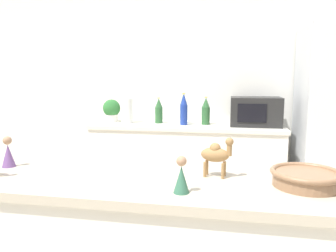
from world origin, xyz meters
TOP-DOWN VIEW (x-y plane):
  - wall_back at (0.00, 2.73)m, footprint 8.00×0.06m
  - back_counter at (-0.27, 2.40)m, footprint 1.92×0.63m
  - potted_plant at (-1.09, 2.44)m, footprint 0.19×0.19m
  - paper_towel_roll at (-0.90, 2.38)m, footprint 0.12×0.12m
  - microwave at (0.40, 2.42)m, footprint 0.48×0.37m
  - back_bottle_0 at (-0.32, 2.48)m, footprint 0.07×0.07m
  - back_bottle_1 at (-0.57, 2.43)m, footprint 0.08×0.08m
  - back_bottle_2 at (-0.29, 2.34)m, footprint 0.07×0.07m
  - back_bottle_3 at (-0.08, 2.41)m, footprint 0.08×0.08m
  - fruit_bowl at (0.45, 0.37)m, footprint 0.26×0.26m
  - camel_figurine_second at (0.11, 0.43)m, footprint 0.13×0.08m
  - wise_man_figurine_crimson at (-0.83, 0.41)m, footprint 0.06×0.06m
  - wise_man_figurine_purple at (-0.00, 0.21)m, footprint 0.06×0.06m

SIDE VIEW (x-z plane):
  - back_counter at x=-0.27m, z-range 0.00..0.90m
  - fruit_bowl at x=0.45m, z-range 0.96..1.02m
  - wise_man_figurine_purple at x=0.00m, z-range 0.95..1.08m
  - wise_man_figurine_crimson at x=-0.83m, z-range 0.94..1.09m
  - back_bottle_1 at x=-0.57m, z-range 0.89..1.16m
  - paper_towel_roll at x=-0.90m, z-range 0.90..1.15m
  - potted_plant at x=-1.09m, z-range 0.91..1.15m
  - back_bottle_3 at x=-0.08m, z-range 0.89..1.17m
  - microwave at x=0.40m, z-range 0.90..1.18m
  - back_bottle_0 at x=-0.32m, z-range 0.89..1.20m
  - back_bottle_2 at x=-0.29m, z-range 0.89..1.21m
  - camel_figurine_second at x=0.11m, z-range 0.97..1.13m
  - wall_back at x=0.00m, z-range 0.00..2.55m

